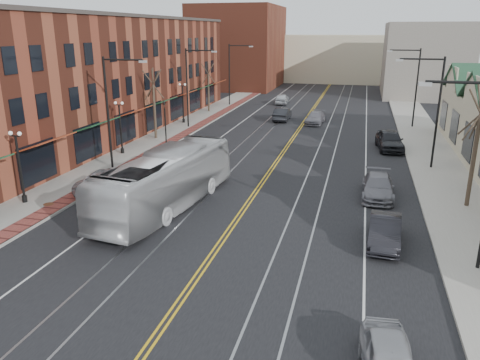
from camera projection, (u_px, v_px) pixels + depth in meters
The scene contains 28 objects.
ground at pixel (175, 309), 17.38m from camera, with size 160.00×160.00×0.00m, color black.
sidewalk_left at pixel (131, 155), 38.66m from camera, with size 4.00×120.00×0.15m, color gray.
sidewalk_right at pixel (442, 176), 32.91m from camera, with size 4.00×120.00×0.15m, color gray.
building_left at pixel (95, 78), 45.14m from camera, with size 10.00×50.00×11.00m, color brown.
backdrop_left at pixel (239, 47), 83.58m from camera, with size 14.00×18.00×14.00m, color brown.
backdrop_mid at pixel (334, 58), 94.33m from camera, with size 22.00×14.00×9.00m, color beige.
backdrop_right at pixel (425, 60), 72.00m from camera, with size 12.00×16.00×11.00m, color slate.
streetlight_l_1 at pixel (113, 102), 33.24m from camera, with size 3.33×0.25×8.00m.
streetlight_l_2 at pixel (191, 80), 47.98m from camera, with size 3.33×0.25×8.00m.
streetlight_l_3 at pixel (232, 68), 62.72m from camera, with size 3.33×0.25×8.00m.
streetlight_r_1 at pixel (433, 101), 33.47m from camera, with size 3.33×0.25×8.00m.
streetlight_r_2 at pixel (413, 80), 48.21m from camera, with size 3.33×0.25×8.00m.
lamppost_l_1 at pixel (20, 169), 27.15m from camera, with size 0.84×0.28×4.27m.
lamppost_l_2 at pixel (121, 129), 38.21m from camera, with size 0.84×0.28×4.27m.
lamppost_l_3 at pixel (183, 104), 51.11m from camera, with size 0.84×0.28×4.27m.
tree_left_near at pixel (154, 102), 43.26m from camera, with size 1.78×1.37×6.48m.
tree_left_far at pixel (208, 86), 58.08m from camera, with size 1.66×1.28×6.02m.
tree_right_mid at pixel (476, 145), 26.14m from camera, with size 1.90×1.46×6.93m.
manhole_far at pixel (49, 204), 27.39m from camera, with size 0.60×0.60×0.02m, color #592D19.
traffic_signal at pixel (165, 120), 41.32m from camera, with size 0.18×0.15×3.80m.
transit_bus at pixel (167, 180), 26.77m from camera, with size 2.81×12.00×3.34m, color silver.
parked_suv at pixel (108, 180), 30.08m from camera, with size 2.33×5.06×1.41m, color silver.
parked_car_b at pixel (385, 231), 22.43m from camera, with size 1.44×4.13×1.36m, color black.
parked_car_c at pixel (378, 187), 28.86m from camera, with size 1.89×4.66×1.35m, color slate.
parked_car_d at pixel (390, 140), 40.30m from camera, with size 2.01×5.00×1.70m, color black.
distant_car_left at pixel (282, 114), 53.40m from camera, with size 1.56×4.48×1.48m, color black.
distant_car_right at pixel (315, 118), 51.61m from camera, with size 1.82×4.47×1.30m, color slate.
distant_car_far at pixel (282, 99), 65.41m from camera, with size 1.73×4.30×1.47m, color silver.
Camera 1 is at (6.14, -13.99, 9.88)m, focal length 35.00 mm.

